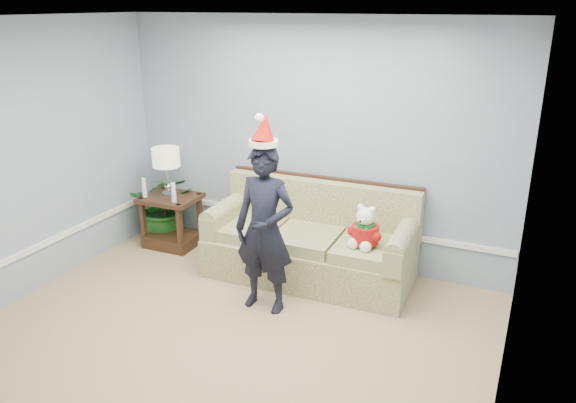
% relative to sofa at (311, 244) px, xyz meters
% --- Properties ---
extents(room_shell, '(4.54, 5.04, 2.74)m').
position_rel_sofa_xyz_m(room_shell, '(-0.21, -2.05, 0.99)').
color(room_shell, tan).
rests_on(room_shell, ground).
extents(wainscot_trim, '(4.49, 4.99, 0.06)m').
position_rel_sofa_xyz_m(wainscot_trim, '(-1.38, -0.87, 0.09)').
color(wainscot_trim, white).
rests_on(wainscot_trim, room_shell).
extents(sofa, '(2.20, 1.00, 1.02)m').
position_rel_sofa_xyz_m(sofa, '(0.00, 0.00, 0.00)').
color(sofa, brown).
rests_on(sofa, room_shell).
extents(side_table, '(0.67, 0.57, 0.63)m').
position_rel_sofa_xyz_m(side_table, '(-1.84, 0.03, -0.11)').
color(side_table, '#3C2515').
rests_on(side_table, room_shell).
extents(table_lamp, '(0.32, 0.32, 0.58)m').
position_rel_sofa_xyz_m(table_lamp, '(-1.88, 0.06, 0.71)').
color(table_lamp, silver).
rests_on(table_lamp, side_table).
extents(candle_pair, '(0.48, 0.06, 0.23)m').
position_rel_sofa_xyz_m(candle_pair, '(-1.88, -0.13, 0.38)').
color(candle_pair, silver).
rests_on(candle_pair, side_table).
extents(houseplant, '(0.99, 0.95, 0.85)m').
position_rel_sofa_xyz_m(houseplant, '(-2.05, 0.17, 0.06)').
color(houseplant, '#1D5B1F').
rests_on(houseplant, room_shell).
extents(man, '(0.60, 0.39, 1.62)m').
position_rel_sofa_xyz_m(man, '(-0.14, -0.81, 0.45)').
color(man, black).
rests_on(man, room_shell).
extents(santa_hat, '(0.28, 0.31, 0.31)m').
position_rel_sofa_xyz_m(santa_hat, '(-0.14, -0.80, 1.38)').
color(santa_hat, white).
rests_on(santa_hat, man).
extents(teddy_bear, '(0.31, 0.33, 0.44)m').
position_rel_sofa_xyz_m(teddy_bear, '(0.64, -0.19, 0.33)').
color(teddy_bear, white).
rests_on(teddy_bear, sofa).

